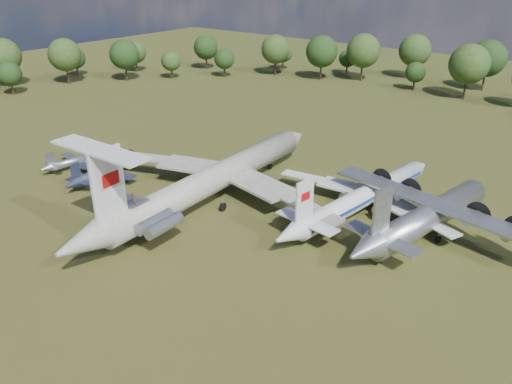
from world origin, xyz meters
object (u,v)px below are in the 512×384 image
Objects in this scene: il62_airliner at (215,183)px; small_prop_northwest at (76,162)px; an12_transport at (429,219)px; person_on_il62 at (134,198)px; small_prop_west at (102,173)px; tu104_jet at (364,200)px.

small_prop_northwest is at bearing -171.55° from il62_airliner.
an12_transport is 18.96× the size of person_on_il62.
person_on_il62 reaches higher than an12_transport.
person_on_il62 is at bearing -34.86° from small_prop_west.
il62_airliner is at bearing -111.44° from person_on_il62.
tu104_jet reaches higher than small_prop_west.
an12_transport reaches higher than small_prop_northwest.
person_on_il62 is at bearing -118.89° from tu104_jet.
tu104_jet is at bearing 23.05° from small_prop_northwest.
small_prop_west is 23.75m from person_on_il62.
an12_transport is at bearing -162.64° from person_on_il62.
person_on_il62 is at bearing -128.08° from an12_transport.
person_on_il62 is (29.30, -10.46, 5.56)m from small_prop_northwest.
person_on_il62 is (-29.46, -25.70, 4.31)m from an12_transport.
small_prop_west is (-50.38, -15.83, -1.05)m from an12_transport.
an12_transport reaches higher than small_prop_west.
tu104_jet reaches higher than small_prop_northwest.
an12_transport is 2.44× the size of small_prop_northwest.
person_on_il62 is at bearing -14.69° from small_prop_northwest.
person_on_il62 is (20.93, -9.87, 5.36)m from small_prop_west.
small_prop_northwest is (-28.67, -5.44, -1.80)m from il62_airliner.
person_on_il62 is (0.64, -15.90, 3.76)m from il62_airliner.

